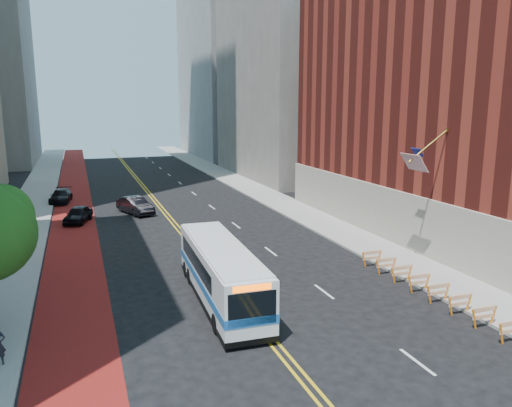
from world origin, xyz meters
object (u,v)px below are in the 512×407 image
Objects in this scene: transit_bus at (221,272)px; car_b at (135,205)px; car_a at (78,214)px; car_c at (61,196)px.

transit_bus reaches higher than car_b.
car_c is at bearing 117.62° from car_a.
car_a is at bearing 110.37° from transit_bus.
car_a is at bearing 179.96° from car_b.
car_b is at bearing -42.70° from car_c.
car_a is 0.86× the size of car_b.
car_a is at bearing -73.15° from car_c.
car_a is 10.02m from car_c.
car_b reaches higher than car_c.
transit_bus reaches higher than car_c.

